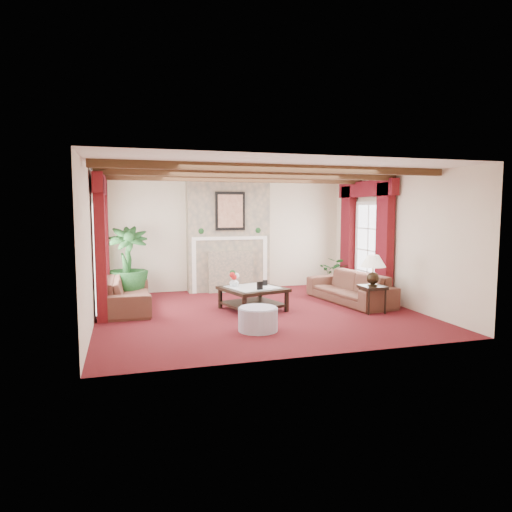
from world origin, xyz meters
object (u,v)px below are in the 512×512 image
object	(u,v)px
potted_palm	(127,280)
ottoman	(258,319)
sofa_right	(350,283)
sofa_left	(128,288)
coffee_table	(253,299)
side_table	(372,299)

from	to	relation	value
potted_palm	ottoman	xyz separation A→B (m)	(2.03, -3.26, -0.26)
sofa_right	ottoman	distance (m)	3.06
sofa_right	sofa_left	bearing A→B (deg)	-106.55
coffee_table	ottoman	bearing A→B (deg)	-118.74
sofa_left	potted_palm	size ratio (longest dim) A/B	1.34
coffee_table	potted_palm	bearing A→B (deg)	128.02
sofa_right	ottoman	bearing A→B (deg)	-65.14
ottoman	sofa_right	bearing A→B (deg)	33.23
potted_palm	sofa_left	bearing A→B (deg)	-90.36
sofa_right	coffee_table	bearing A→B (deg)	-94.69
sofa_left	side_table	xyz separation A→B (m)	(4.54, -1.66, -0.17)
side_table	ottoman	xyz separation A→B (m)	(-2.50, -0.67, -0.07)
sofa_left	side_table	bearing A→B (deg)	-109.08
sofa_left	sofa_right	size ratio (longest dim) A/B	0.98
sofa_left	ottoman	xyz separation A→B (m)	(2.03, -2.33, -0.24)
sofa_left	sofa_right	distance (m)	4.63
ottoman	side_table	bearing A→B (deg)	14.91
side_table	ottoman	world-z (taller)	side_table
sofa_left	side_table	world-z (taller)	sofa_left
sofa_right	coffee_table	xyz separation A→B (m)	(-2.20, -0.14, -0.20)
sofa_right	coffee_table	size ratio (longest dim) A/B	2.05
coffee_table	ottoman	xyz separation A→B (m)	(-0.35, -1.53, -0.03)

